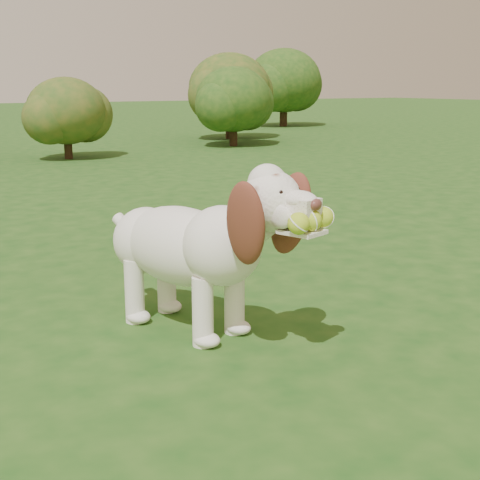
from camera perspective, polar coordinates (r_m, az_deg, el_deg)
ground at (r=3.94m, az=-2.50°, el=-3.92°), size 80.00×80.00×0.00m
dog at (r=3.10m, az=-3.61°, el=-0.11°), size 0.69×1.27×0.84m
shrub_f at (r=14.56m, az=-0.89°, el=12.81°), size 1.75×1.75×1.81m
shrub_d at (r=12.83m, az=-0.57°, el=11.90°), size 1.43×1.43×1.48m
shrub_c at (r=10.93m, az=-14.62°, el=10.61°), size 1.22×1.22×1.27m
shrub_h at (r=18.96m, az=3.77°, el=13.42°), size 2.04×2.04×2.12m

